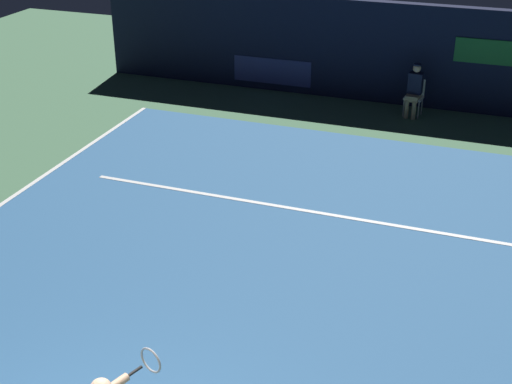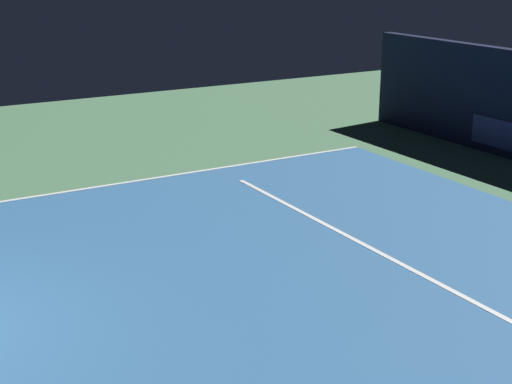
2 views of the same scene
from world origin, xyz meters
TOP-DOWN VIEW (x-y plane):
  - ground_plane at (0.00, 5.20)m, footprint 30.76×30.76m
  - court_surface at (0.00, 5.20)m, footprint 10.60×12.40m
  - line_service at (0.00, 7.37)m, footprint 8.26×0.10m
  - back_wall at (-0.00, 14.08)m, footprint 15.04×0.33m
  - line_judge_on_chair at (1.32, 13.23)m, footprint 0.48×0.56m

SIDE VIEW (x-z plane):
  - ground_plane at x=0.00m, z-range 0.00..0.00m
  - court_surface at x=0.00m, z-range 0.00..0.01m
  - line_service at x=0.00m, z-range 0.01..0.02m
  - line_judge_on_chair at x=1.32m, z-range 0.03..1.35m
  - back_wall at x=0.00m, z-range 0.00..2.60m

